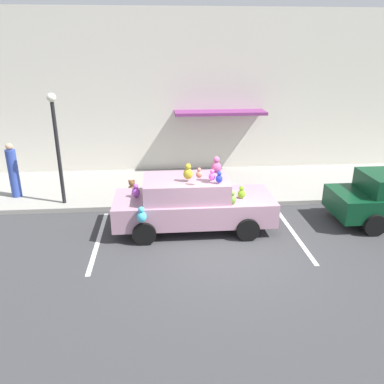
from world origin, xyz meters
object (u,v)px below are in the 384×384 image
teddy_bear_on_sidewalk (132,188)px  pedestrian_near_shopfront (13,172)px  plush_covered_car (191,203)px  street_lamp_post (56,137)px

teddy_bear_on_sidewalk → pedestrian_near_shopfront: 4.02m
plush_covered_car → street_lamp_post: bearing=154.5°
plush_covered_car → teddy_bear_on_sidewalk: plush_covered_car is taller
street_lamp_post → pedestrian_near_shopfront: bearing=157.0°
street_lamp_post → pedestrian_near_shopfront: size_ratio=1.90×
plush_covered_car → pedestrian_near_shopfront: size_ratio=2.43×
plush_covered_car → street_lamp_post: (-4.07, 1.94, 1.55)m
pedestrian_near_shopfront → plush_covered_car: bearing=-24.8°
plush_covered_car → street_lamp_post: 4.77m
plush_covered_car → teddy_bear_on_sidewalk: bearing=127.4°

